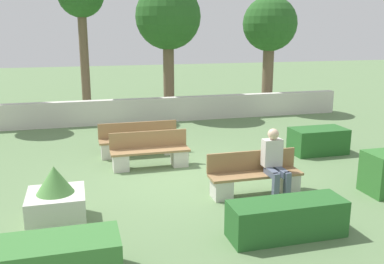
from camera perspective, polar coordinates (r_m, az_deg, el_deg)
name	(u,v)px	position (r m, az deg, el deg)	size (l,w,h in m)	color
ground_plane	(183,177)	(9.55, -1.23, -6.07)	(60.00, 60.00, 0.00)	#607F51
perimeter_wall	(142,111)	(15.06, -6.65, 2.86)	(14.99, 0.30, 0.85)	beige
bench_front	(255,178)	(8.63, 8.37, -6.14)	(1.88, 0.48, 0.84)	#937047
bench_left_side	(150,154)	(10.19, -5.60, -2.95)	(1.86, 0.48, 0.84)	#937047
bench_right_side	(139,143)	(11.22, -7.04, -1.40)	(2.07, 0.48, 0.84)	#937047
person_seated_man	(274,159)	(8.52, 10.93, -3.62)	(0.38, 0.64, 1.33)	#515B70
hedge_block_near_left	(50,262)	(6.05, -18.37, -16.07)	(1.80, 0.76, 0.59)	#3D7A38
hedge_block_near_right	(287,219)	(7.05, 12.51, -11.21)	(1.87, 0.62, 0.59)	#286028
hedge_block_mid_right	(318,141)	(11.77, 16.46, -1.13)	(1.43, 0.79, 0.67)	#286028
planter_corner_left	(56,201)	(7.60, -17.66, -8.73)	(0.94, 0.94, 1.02)	beige
tree_center_left	(81,0)	(15.92, -14.58, 16.64)	(1.60, 1.60, 5.18)	brown
tree_center_right	(168,19)	(15.99, -3.22, 14.86)	(2.37, 2.37, 4.83)	brown
tree_rightmost	(270,27)	(17.26, 10.32, 13.67)	(2.10, 2.10, 4.45)	brown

